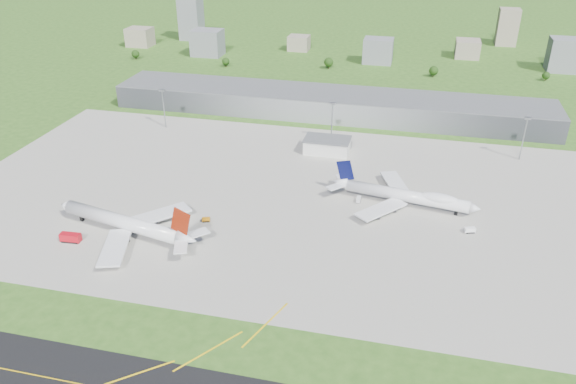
% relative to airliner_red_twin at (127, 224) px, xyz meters
% --- Properties ---
extents(ground, '(1400.00, 1400.00, 0.00)m').
position_rel_airliner_red_twin_xyz_m(ground, '(60.91, 161.51, -5.59)').
color(ground, '#30581B').
rests_on(ground, ground).
extents(apron, '(360.00, 190.00, 0.08)m').
position_rel_airliner_red_twin_xyz_m(apron, '(70.91, 51.51, -5.55)').
color(apron, '#9C988E').
rests_on(apron, ground).
extents(terminal, '(300.00, 42.00, 15.00)m').
position_rel_airliner_red_twin_xyz_m(terminal, '(60.91, 176.51, 1.91)').
color(terminal, gray).
rests_on(terminal, ground).
extents(ops_building, '(26.00, 16.00, 8.00)m').
position_rel_airliner_red_twin_xyz_m(ops_building, '(70.91, 111.51, -1.59)').
color(ops_building, silver).
rests_on(ops_building, ground).
extents(mast_west, '(3.50, 2.00, 25.90)m').
position_rel_airliner_red_twin_xyz_m(mast_west, '(-39.09, 126.51, 12.12)').
color(mast_west, gray).
rests_on(mast_west, ground).
extents(mast_center, '(3.50, 2.00, 25.90)m').
position_rel_airliner_red_twin_xyz_m(mast_center, '(70.91, 126.51, 12.12)').
color(mast_center, gray).
rests_on(mast_center, ground).
extents(mast_east, '(3.50, 2.00, 25.90)m').
position_rel_airliner_red_twin_xyz_m(mast_east, '(180.91, 126.51, 12.12)').
color(mast_east, gray).
rests_on(mast_east, ground).
extents(airliner_red_twin, '(75.80, 58.19, 20.99)m').
position_rel_airliner_red_twin_xyz_m(airliner_red_twin, '(0.00, 0.00, 0.00)').
color(airliner_red_twin, white).
rests_on(airliner_red_twin, ground).
extents(airliner_blue_quad, '(72.74, 56.47, 19.05)m').
position_rel_airliner_red_twin_xyz_m(airliner_blue_quad, '(119.68, 56.15, -0.30)').
color(airliner_blue_quad, white).
rests_on(airliner_blue_quad, ground).
extents(fire_truck, '(9.21, 4.07, 3.95)m').
position_rel_airliner_red_twin_xyz_m(fire_truck, '(-21.81, -11.21, -3.63)').
color(fire_truck, '#B90D18').
rests_on(fire_truck, ground).
extents(tug_yellow, '(4.17, 3.25, 1.82)m').
position_rel_airliner_red_twin_xyz_m(tug_yellow, '(29.82, 18.80, -4.64)').
color(tug_yellow, '#BA6F0A').
rests_on(tug_yellow, ground).
extents(van_white_near, '(2.16, 4.65, 2.39)m').
position_rel_airliner_red_twin_xyz_m(van_white_near, '(96.83, 54.36, -4.38)').
color(van_white_near, silver).
rests_on(van_white_near, ground).
extents(van_white_far, '(5.32, 3.70, 2.50)m').
position_rel_airliner_red_twin_xyz_m(van_white_far, '(149.17, 37.17, -4.32)').
color(van_white_far, white).
rests_on(van_white_far, ground).
extents(bldg_far_w, '(24.00, 20.00, 18.00)m').
position_rel_airliner_red_twin_xyz_m(bldg_far_w, '(-159.09, 331.51, 3.41)').
color(bldg_far_w, gray).
rests_on(bldg_far_w, ground).
extents(bldg_w, '(28.00, 22.00, 24.00)m').
position_rel_airliner_red_twin_xyz_m(bldg_w, '(-79.09, 311.51, 6.41)').
color(bldg_w, slate).
rests_on(bldg_w, ground).
extents(bldg_cw, '(20.00, 18.00, 14.00)m').
position_rel_airliner_red_twin_xyz_m(bldg_cw, '(0.91, 351.51, 1.41)').
color(bldg_cw, gray).
rests_on(bldg_cw, ground).
extents(bldg_c, '(26.00, 20.00, 22.00)m').
position_rel_airliner_red_twin_xyz_m(bldg_c, '(80.91, 321.51, 5.41)').
color(bldg_c, slate).
rests_on(bldg_c, ground).
extents(bldg_ce, '(22.00, 24.00, 16.00)m').
position_rel_airliner_red_twin_xyz_m(bldg_ce, '(160.91, 361.51, 2.41)').
color(bldg_ce, gray).
rests_on(bldg_ce, ground).
extents(bldg_e, '(30.00, 22.00, 28.00)m').
position_rel_airliner_red_twin_xyz_m(bldg_e, '(240.91, 331.51, 8.41)').
color(bldg_e, slate).
rests_on(bldg_e, ground).
extents(bldg_tall_w, '(22.00, 20.00, 44.00)m').
position_rel_airliner_red_twin_xyz_m(bldg_tall_w, '(-119.09, 371.51, 16.41)').
color(bldg_tall_w, slate).
rests_on(bldg_tall_w, ground).
extents(bldg_tall_e, '(20.00, 18.00, 36.00)m').
position_rel_airliner_red_twin_xyz_m(bldg_tall_e, '(200.91, 421.51, 12.41)').
color(bldg_tall_e, gray).
rests_on(bldg_tall_e, ground).
extents(tree_far_w, '(7.20, 7.20, 8.80)m').
position_rel_airliner_red_twin_xyz_m(tree_far_w, '(-139.09, 281.51, -0.40)').
color(tree_far_w, '#382314').
rests_on(tree_far_w, ground).
extents(tree_w, '(6.75, 6.75, 8.25)m').
position_rel_airliner_red_twin_xyz_m(tree_w, '(-49.09, 276.51, -0.73)').
color(tree_w, '#382314').
rests_on(tree_w, ground).
extents(tree_c, '(8.10, 8.10, 9.90)m').
position_rel_airliner_red_twin_xyz_m(tree_c, '(40.91, 291.51, 0.25)').
color(tree_c, '#382314').
rests_on(tree_c, ground).
extents(tree_e, '(7.65, 7.65, 9.35)m').
position_rel_airliner_red_twin_xyz_m(tree_e, '(130.91, 286.51, -0.08)').
color(tree_e, '#382314').
rests_on(tree_e, ground).
extents(tree_far_e, '(6.30, 6.30, 7.70)m').
position_rel_airliner_red_twin_xyz_m(tree_far_e, '(220.91, 296.51, -1.06)').
color(tree_far_e, '#382314').
rests_on(tree_far_e, ground).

